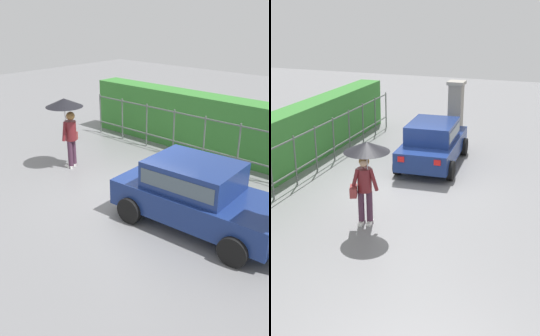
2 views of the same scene
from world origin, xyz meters
The scene contains 6 objects.
ground_plane centered at (0.00, 0.00, 0.00)m, with size 40.00×40.00×0.00m, color slate.
car centered at (2.05, -0.15, 0.80)m, with size 3.82×2.05×1.48m.
pedestrian centered at (-2.64, 0.09, 1.64)m, with size 1.08×1.08×2.12m.
gate_pillar centered at (4.36, -0.31, 1.24)m, with size 0.60×0.60×2.42m.
fence_section centered at (0.73, 3.12, 0.82)m, with size 10.52×0.05×1.50m.
hedge_row centered at (0.73, 4.04, 0.95)m, with size 11.47×0.90×1.90m, color #387F33.
Camera 2 is at (-11.61, -4.15, 5.12)m, focal length 48.40 mm.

